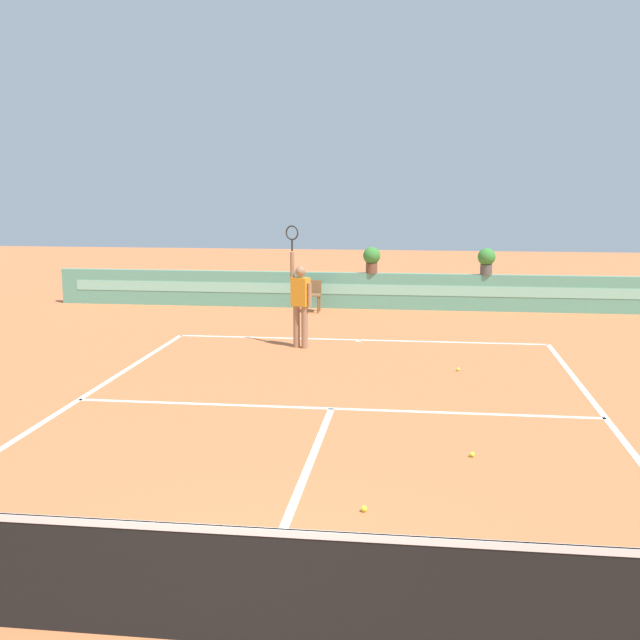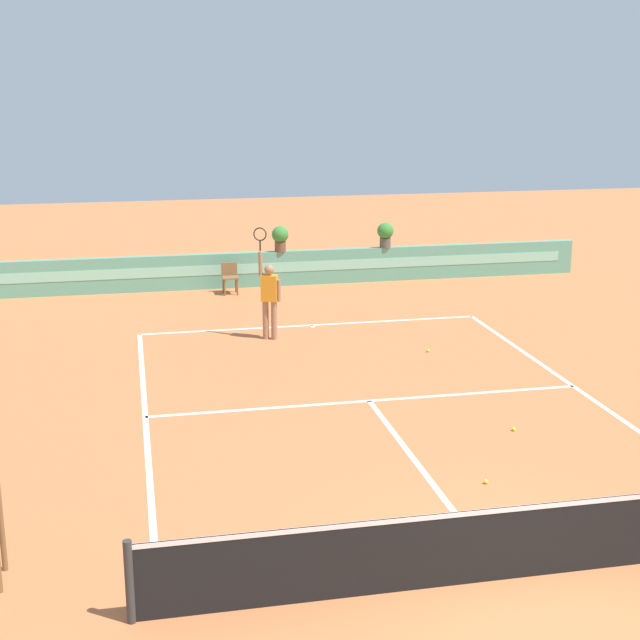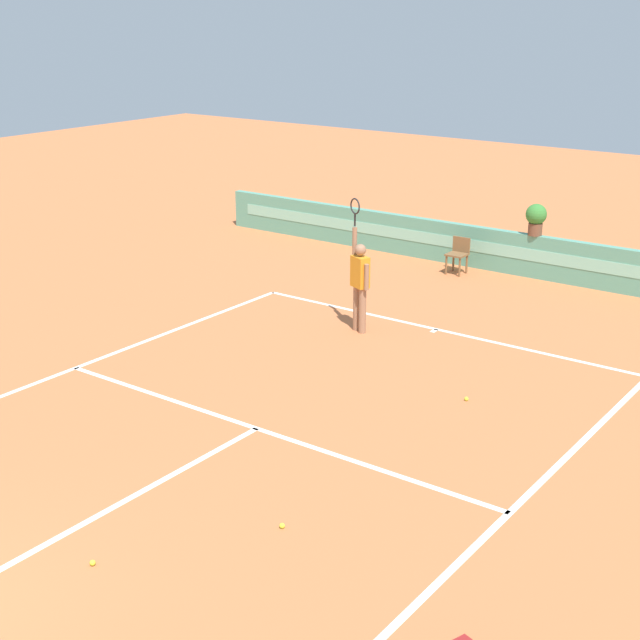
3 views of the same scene
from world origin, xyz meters
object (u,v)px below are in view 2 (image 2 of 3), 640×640
tennis_ball_near_baseline (428,351)px  potted_plant_right (385,233)px  tennis_player (269,295)px  tennis_ball_mid_court (486,482)px  tennis_ball_by_sideline (514,429)px  potted_plant_centre (280,237)px  ball_kid_chair (230,277)px

tennis_ball_near_baseline → potted_plant_right: size_ratio=0.09×
tennis_player → potted_plant_right: size_ratio=3.57×
tennis_ball_near_baseline → tennis_ball_mid_court: (-1.28, -6.60, 0.00)m
tennis_ball_mid_court → tennis_player: bearing=103.2°
tennis_player → tennis_ball_near_baseline: size_ratio=38.01×
tennis_ball_near_baseline → tennis_ball_by_sideline: same height
tennis_ball_mid_court → potted_plant_centre: potted_plant_centre is taller
tennis_ball_mid_court → potted_plant_right: size_ratio=0.09×
ball_kid_chair → tennis_ball_by_sideline: (3.59, -11.21, -0.44)m
tennis_ball_near_baseline → potted_plant_right: 7.42m
tennis_ball_by_sideline → tennis_player: bearing=116.4°
tennis_ball_near_baseline → potted_plant_right: (1.03, 7.22, 1.38)m
ball_kid_chair → potted_plant_centre: 1.95m
tennis_player → tennis_ball_by_sideline: size_ratio=38.01×
potted_plant_right → tennis_ball_near_baseline: bearing=-98.2°
ball_kid_chair → tennis_ball_by_sideline: 11.78m
tennis_player → potted_plant_centre: size_ratio=3.57×
potted_plant_centre → tennis_player: bearing=-102.0°
tennis_ball_mid_court → ball_kid_chair: bearing=100.1°
ball_kid_chair → potted_plant_right: 4.80m
tennis_player → tennis_ball_near_baseline: tennis_player is taller
ball_kid_chair → potted_plant_right: bearing=8.9°
tennis_ball_mid_court → tennis_ball_near_baseline: bearing=79.0°
tennis_ball_by_sideline → potted_plant_centre: bearing=99.7°
tennis_ball_near_baseline → potted_plant_centre: size_ratio=0.09×
ball_kid_chair → tennis_player: bearing=-85.4°
ball_kid_chair → tennis_ball_mid_court: bearing=-79.9°
tennis_player → tennis_ball_by_sideline: tennis_player is taller
tennis_ball_mid_court → potted_plant_centre: 13.91m
tennis_player → potted_plant_centre: bearing=78.0°
ball_kid_chair → tennis_ball_near_baseline: bearing=-60.8°
potted_plant_centre → potted_plant_right: size_ratio=1.00×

